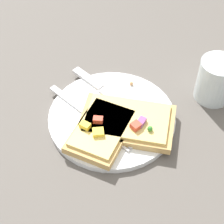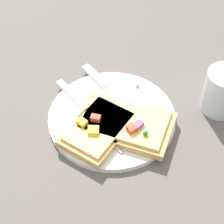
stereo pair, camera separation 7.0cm
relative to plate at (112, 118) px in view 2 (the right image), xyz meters
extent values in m
plane|color=#56514C|center=(0.00, 0.00, -0.01)|extent=(4.00, 4.00, 0.00)
cylinder|color=white|center=(0.00, 0.00, 0.00)|extent=(0.24, 0.24, 0.01)
cube|color=silver|center=(-0.01, 0.08, 0.01)|extent=(0.04, 0.14, 0.01)
cube|color=silver|center=(-0.04, -0.02, 0.01)|extent=(0.04, 0.06, 0.01)
cube|color=silver|center=(-0.06, -0.05, 0.01)|extent=(0.01, 0.03, 0.00)
cube|color=silver|center=(-0.05, -0.06, 0.01)|extent=(0.01, 0.03, 0.00)
cube|color=silver|center=(-0.04, -0.06, 0.01)|extent=(0.01, 0.03, 0.00)
cube|color=silver|center=(-0.03, -0.06, 0.01)|extent=(0.01, 0.03, 0.00)
cube|color=silver|center=(0.06, 0.09, 0.01)|extent=(0.04, 0.08, 0.01)
cube|color=silver|center=(0.03, -0.01, 0.01)|extent=(0.05, 0.13, 0.00)
cube|color=tan|center=(-0.01, -0.03, 0.01)|extent=(0.15, 0.20, 0.01)
cube|color=#E0C16B|center=(-0.01, -0.03, 0.02)|extent=(0.14, 0.17, 0.01)
sphere|color=#388433|center=(-0.01, -0.08, 0.03)|extent=(0.01, 0.01, 0.01)
cube|color=#934C8E|center=(-0.01, -0.06, 0.03)|extent=(0.02, 0.01, 0.01)
cube|color=#D14733|center=(-0.04, 0.01, 0.03)|extent=(0.02, 0.02, 0.01)
cube|color=#D14733|center=(-0.02, -0.06, 0.03)|extent=(0.02, 0.02, 0.01)
cube|color=tan|center=(-0.05, -0.01, 0.01)|extent=(0.14, 0.10, 0.01)
cube|color=#E0C16B|center=(-0.05, -0.01, 0.02)|extent=(0.13, 0.09, 0.01)
cube|color=yellow|center=(-0.06, 0.02, 0.03)|extent=(0.01, 0.02, 0.01)
cube|color=yellow|center=(-0.06, -0.01, 0.03)|extent=(0.03, 0.03, 0.01)
sphere|color=tan|center=(0.02, -0.09, 0.01)|extent=(0.01, 0.01, 0.01)
sphere|color=tan|center=(-0.02, -0.02, 0.01)|extent=(0.01, 0.01, 0.01)
sphere|color=tan|center=(0.09, 0.01, 0.01)|extent=(0.01, 0.01, 0.01)
cylinder|color=silver|center=(0.16, -0.14, 0.04)|extent=(0.07, 0.07, 0.09)
camera|label=1|loc=(-0.40, -0.23, 0.54)|focal=60.00mm
camera|label=2|loc=(-0.36, -0.29, 0.54)|focal=60.00mm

